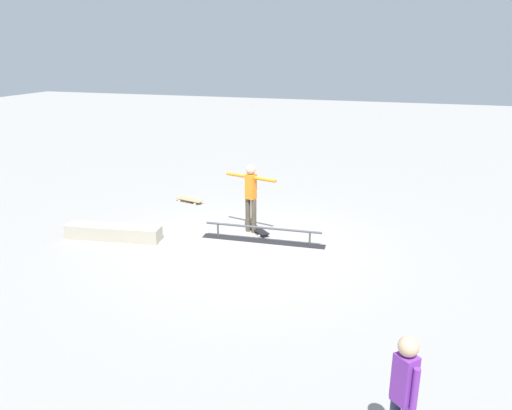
{
  "coord_description": "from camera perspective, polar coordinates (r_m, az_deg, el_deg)",
  "views": [
    {
      "loc": [
        -3.11,
        9.18,
        4.09
      ],
      "look_at": [
        -0.29,
        0.18,
        1.0
      ],
      "focal_mm": 34.07,
      "sensor_mm": 36.0,
      "label": 1
    }
  ],
  "objects": [
    {
      "name": "bystander_purple_shirt",
      "position": [
        5.32,
        16.88,
        -20.46
      ],
      "size": [
        0.29,
        0.27,
        1.48
      ],
      "rotation": [
        0.0,
        0.0,
        2.41
      ],
      "color": "#2D3351",
      "rests_on": "ground_plane"
    },
    {
      "name": "ground_plane",
      "position": [
        10.53,
        -1.23,
        -4.75
      ],
      "size": [
        60.0,
        60.0,
        0.0
      ],
      "primitive_type": "plane",
      "color": "gray"
    },
    {
      "name": "skater_main",
      "position": [
        10.97,
        -0.61,
        1.37
      ],
      "size": [
        1.26,
        0.39,
        1.59
      ],
      "rotation": [
        0.0,
        0.0,
        6.03
      ],
      "color": "brown",
      "rests_on": "ground_plane"
    },
    {
      "name": "skateboard_main",
      "position": [
        11.2,
        0.18,
        -2.88
      ],
      "size": [
        0.71,
        0.7,
        0.09
      ],
      "rotation": [
        0.0,
        0.0,
        2.37
      ],
      "color": "black",
      "rests_on": "ground_plane"
    },
    {
      "name": "loose_skateboard_natural",
      "position": [
        13.47,
        -7.83,
        0.61
      ],
      "size": [
        0.82,
        0.4,
        0.09
      ],
      "rotation": [
        0.0,
        0.0,
        6.04
      ],
      "color": "tan",
      "rests_on": "ground_plane"
    },
    {
      "name": "skate_ledge",
      "position": [
        11.26,
        -16.39,
        -3.1
      ],
      "size": [
        2.18,
        0.7,
        0.31
      ],
      "primitive_type": "cube",
      "rotation": [
        0.0,
        0.0,
        0.14
      ],
      "color": "#B2A893",
      "rests_on": "ground_plane"
    },
    {
      "name": "grind_rail",
      "position": [
        10.67,
        0.8,
        -3.55
      ],
      "size": [
        2.76,
        0.39,
        0.35
      ],
      "rotation": [
        0.0,
        0.0,
        0.05
      ],
      "color": "black",
      "rests_on": "ground_plane"
    }
  ]
}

